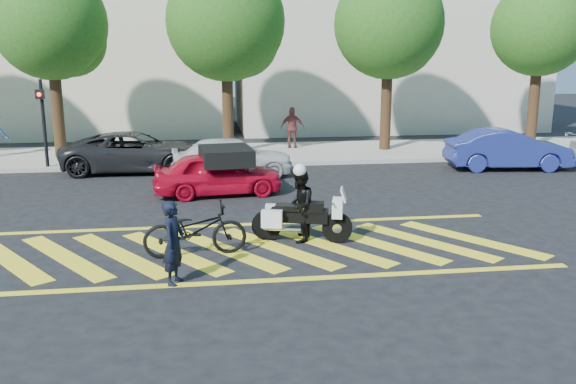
{
  "coord_description": "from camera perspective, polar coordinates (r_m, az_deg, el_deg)",
  "views": [
    {
      "loc": [
        -1.02,
        -12.42,
        4.12
      ],
      "look_at": [
        0.84,
        0.75,
        1.05
      ],
      "focal_mm": 38.0,
      "sensor_mm": 36.0,
      "label": 1
    }
  ],
  "objects": [
    {
      "name": "parked_mid_left",
      "position": [
        22.01,
        -14.09,
        3.65
      ],
      "size": [
        5.1,
        2.51,
        1.39
      ],
      "primitive_type": "imported",
      "rotation": [
        0.0,
        0.0,
        1.53
      ],
      "color": "black",
      "rests_on": "ground"
    },
    {
      "name": "signal_pole",
      "position": [
        22.93,
        -21.96,
        6.55
      ],
      "size": [
        0.28,
        0.43,
        3.2
      ],
      "color": "black",
      "rests_on": "ground"
    },
    {
      "name": "tree_right",
      "position": [
        25.66,
        9.65,
        14.89
      ],
      "size": [
        4.4,
        4.4,
        7.41
      ],
      "color": "black",
      "rests_on": "ground"
    },
    {
      "name": "tree_far_right",
      "position": [
        28.29,
        22.68,
        13.69
      ],
      "size": [
        4.0,
        4.0,
        7.1
      ],
      "color": "black",
      "rests_on": "ground"
    },
    {
      "name": "tree_left",
      "position": [
        25.08,
        -21.0,
        14.16
      ],
      "size": [
        4.2,
        4.2,
        7.26
      ],
      "color": "black",
      "rests_on": "ground"
    },
    {
      "name": "sidewalk",
      "position": [
        24.77,
        -5.56,
        3.53
      ],
      "size": [
        60.0,
        5.0,
        0.15
      ],
      "primitive_type": "cube",
      "color": "#9E998E",
      "rests_on": "ground"
    },
    {
      "name": "bicycle",
      "position": [
        12.66,
        -8.68,
        -3.52
      ],
      "size": [
        2.18,
        0.94,
        1.11
      ],
      "primitive_type": "imported",
      "rotation": [
        0.0,
        0.0,
        1.67
      ],
      "color": "black",
      "rests_on": "ground"
    },
    {
      "name": "officer_moto",
      "position": [
        13.41,
        1.09,
        -1.3
      ],
      "size": [
        0.8,
        0.92,
        1.62
      ],
      "primitive_type": "imported",
      "rotation": [
        0.0,
        0.0,
        -1.85
      ],
      "color": "black",
      "rests_on": "ground"
    },
    {
      "name": "crosswalk",
      "position": [
        13.12,
        -3.34,
        -5.31
      ],
      "size": [
        12.33,
        4.0,
        0.01
      ],
      "color": "yellow",
      "rests_on": "ground"
    },
    {
      "name": "pedestrian_right",
      "position": [
        25.71,
        0.42,
        6.04
      ],
      "size": [
        1.08,
        0.68,
        1.72
      ],
      "primitive_type": "imported",
      "rotation": [
        0.0,
        0.0,
        2.87
      ],
      "color": "brown",
      "rests_on": "sidewalk"
    },
    {
      "name": "ground",
      "position": [
        13.12,
        -3.18,
        -5.32
      ],
      "size": [
        90.0,
        90.0,
        0.0
      ],
      "primitive_type": "plane",
      "color": "black",
      "rests_on": "ground"
    },
    {
      "name": "officer_bike",
      "position": [
        11.15,
        -10.65,
        -4.69
      ],
      "size": [
        0.54,
        0.66,
        1.55
      ],
      "primitive_type": "imported",
      "rotation": [
        0.0,
        0.0,
        1.24
      ],
      "color": "black",
      "rests_on": "ground"
    },
    {
      "name": "parked_mid_right",
      "position": [
        20.53,
        -5.26,
        3.32
      ],
      "size": [
        4.13,
        1.85,
        1.38
      ],
      "primitive_type": "imported",
      "rotation": [
        0.0,
        0.0,
        1.63
      ],
      "color": "silver",
      "rests_on": "ground"
    },
    {
      "name": "police_motorcycle",
      "position": [
        13.49,
        1.14,
        -2.4
      ],
      "size": [
        2.2,
        1.02,
        0.99
      ],
      "rotation": [
        0.0,
        0.0,
        -0.28
      ],
      "color": "black",
      "rests_on": "ground"
    },
    {
      "name": "red_convertible",
      "position": [
        17.97,
        -6.61,
        1.73
      ],
      "size": [
        3.88,
        1.89,
        1.28
      ],
      "primitive_type": "imported",
      "rotation": [
        0.0,
        0.0,
        1.68
      ],
      "color": "red",
      "rests_on": "ground"
    },
    {
      "name": "parked_right",
      "position": [
        23.17,
        19.89,
        3.76
      ],
      "size": [
        4.47,
        2.01,
        1.42
      ],
      "primitive_type": "imported",
      "rotation": [
        0.0,
        0.0,
        1.45
      ],
      "color": "navy",
      "rests_on": "ground"
    },
    {
      "name": "tree_center",
      "position": [
        24.53,
        -5.52,
        15.22
      ],
      "size": [
        4.6,
        4.6,
        7.56
      ],
      "color": "black",
      "rests_on": "ground"
    },
    {
      "name": "building_right",
      "position": [
        34.91,
        8.98,
        15.11
      ],
      "size": [
        16.0,
        8.0,
        11.0
      ],
      "primitive_type": "cube",
      "color": "beige",
      "rests_on": "ground"
    },
    {
      "name": "building_left",
      "position": [
        34.15,
        -20.41,
        13.68
      ],
      "size": [
        16.0,
        8.0,
        10.0
      ],
      "primitive_type": "cube",
      "color": "beige",
      "rests_on": "ground"
    }
  ]
}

